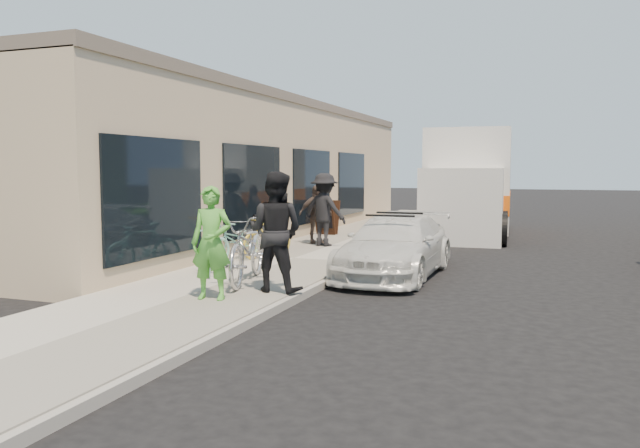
% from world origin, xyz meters
% --- Properties ---
extents(ground, '(120.00, 120.00, 0.00)m').
position_xyz_m(ground, '(0.00, 0.00, 0.00)').
color(ground, black).
rests_on(ground, ground).
extents(sidewalk, '(3.00, 34.00, 0.15)m').
position_xyz_m(sidewalk, '(-2.00, 3.00, 0.07)').
color(sidewalk, '#A19D91').
rests_on(sidewalk, ground).
extents(curb, '(0.12, 34.00, 0.13)m').
position_xyz_m(curb, '(-0.45, 3.00, 0.07)').
color(curb, gray).
rests_on(curb, ground).
extents(storefront, '(3.60, 20.00, 4.22)m').
position_xyz_m(storefront, '(-5.24, 7.99, 2.12)').
color(storefront, tan).
rests_on(storefront, ground).
extents(bike_rack, '(0.20, 0.64, 0.92)m').
position_xyz_m(bike_rack, '(-3.07, 3.60, 0.70)').
color(bike_rack, black).
rests_on(bike_rack, sidewalk).
extents(sandwich_board, '(0.66, 0.67, 1.02)m').
position_xyz_m(sandwich_board, '(-3.01, 7.98, 0.67)').
color(sandwich_board, '#331A0E').
rests_on(sandwich_board, sidewalk).
extents(sedan_white, '(1.79, 4.20, 1.25)m').
position_xyz_m(sedan_white, '(0.47, 2.30, 0.61)').
color(sedan_white, silver).
rests_on(sedan_white, ground).
extents(sedan_silver, '(1.30, 3.05, 1.03)m').
position_xyz_m(sedan_silver, '(0.53, 3.43, 0.51)').
color(sedan_silver, '#939397').
rests_on(sedan_silver, ground).
extents(moving_truck, '(2.97, 7.04, 3.40)m').
position_xyz_m(moving_truck, '(0.78, 11.27, 1.51)').
color(moving_truck, silver).
rests_on(moving_truck, ground).
extents(tandem_bike, '(1.31, 2.41, 1.20)m').
position_xyz_m(tandem_bike, '(-1.59, -0.04, 0.75)').
color(tandem_bike, silver).
rests_on(tandem_bike, sidewalk).
extents(woman_rider, '(0.69, 0.51, 1.73)m').
position_xyz_m(woman_rider, '(-1.46, -1.50, 1.01)').
color(woman_rider, green).
rests_on(woman_rider, sidewalk).
extents(man_standing, '(0.96, 0.76, 1.94)m').
position_xyz_m(man_standing, '(-0.82, -0.58, 1.12)').
color(man_standing, black).
rests_on(man_standing, sidewalk).
extents(cruiser_bike_a, '(1.18, 1.52, 0.92)m').
position_xyz_m(cruiser_bike_a, '(-2.73, 0.53, 0.61)').
color(cruiser_bike_a, '#8CD0C2').
rests_on(cruiser_bike_a, sidewalk).
extents(cruiser_bike_b, '(0.82, 1.69, 0.85)m').
position_xyz_m(cruiser_bike_b, '(-3.04, 2.28, 0.57)').
color(cruiser_bike_b, '#8CD0C2').
rests_on(cruiser_bike_b, sidewalk).
extents(cruiser_bike_c, '(0.90, 1.62, 0.94)m').
position_xyz_m(cruiser_bike_c, '(-2.60, 2.91, 0.62)').
color(cruiser_bike_c, gold).
rests_on(cruiser_bike_c, sidewalk).
extents(bystander_a, '(1.34, 0.97, 1.87)m').
position_xyz_m(bystander_a, '(-2.11, 5.30, 1.08)').
color(bystander_a, black).
rests_on(bystander_a, sidewalk).
extents(bystander_b, '(0.95, 0.85, 1.55)m').
position_xyz_m(bystander_b, '(-2.54, 5.78, 0.92)').
color(bystander_b, '#4F4038').
rests_on(bystander_b, sidewalk).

